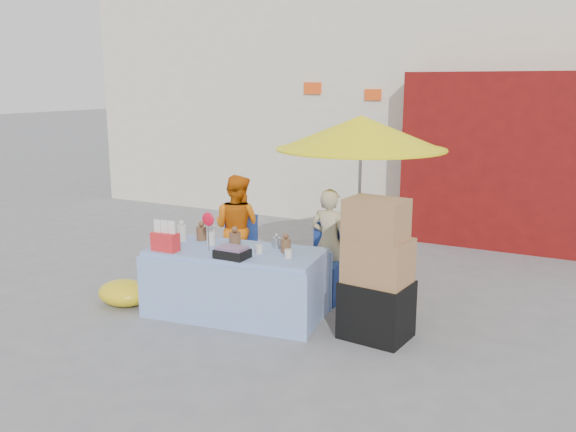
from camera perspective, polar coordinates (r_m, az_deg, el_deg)
The scene contains 10 objects.
ground at distance 6.69m, azimuth -5.11°, elevation -9.08°, with size 80.00×80.00×0.00m, color slate.
backdrop at distance 13.08m, azimuth 15.37°, elevation 14.83°, with size 14.00×8.00×7.80m.
market_table at distance 6.55m, azimuth -4.93°, elevation -6.11°, with size 1.97×1.11×1.13m.
chair_left at distance 7.61m, azimuth -5.25°, elevation -4.38°, with size 0.50×0.49×0.85m.
chair_right at distance 7.04m, azimuth 3.39°, elevation -5.74°, with size 0.50×0.49×0.85m.
vendor_orange at distance 7.61m, azimuth -4.77°, elevation -1.13°, with size 0.65×0.51×1.34m, color orange.
vendor_beige at distance 7.05m, azimuth 3.87°, elevation -2.51°, with size 0.46×0.30×1.27m, color #C2B489.
umbrella at distance 6.86m, azimuth 6.85°, elevation 7.69°, with size 1.90×1.90×2.09m.
box_stack at distance 5.93m, azimuth 8.31°, elevation -5.47°, with size 0.67×0.57×1.38m.
tarp_bundle at distance 7.11m, azimuth -15.07°, elevation -6.96°, with size 0.62×0.50×0.28m, color yellow.
Camera 1 is at (3.39, -5.22, 2.44)m, focal length 38.00 mm.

